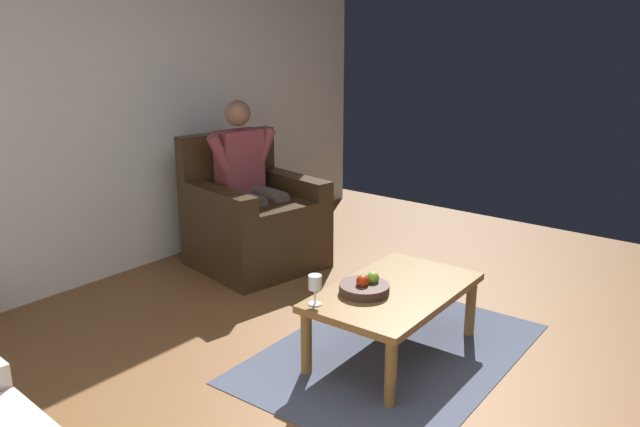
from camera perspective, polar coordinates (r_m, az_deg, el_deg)
ground_plane at (r=3.31m, az=8.87°, el=-16.31°), size 6.55×6.55×0.00m
wall_back at (r=4.72m, az=-20.15°, el=10.07°), size 5.86×0.06×2.69m
rug at (r=3.72m, az=6.52°, el=-12.28°), size 1.77×1.27×0.01m
armchair at (r=4.91m, az=-6.06°, el=-0.74°), size 0.97×0.98×1.01m
person_seated at (r=4.85m, az=-6.37°, el=3.13°), size 0.62×0.61×1.26m
coffee_table at (r=3.57m, az=6.70°, el=-7.51°), size 1.05×0.65×0.39m
wine_glass_near at (r=3.29m, az=-0.45°, el=-6.40°), size 0.07×0.07×0.16m
fruit_bowl at (r=3.47m, az=4.05°, el=-6.63°), size 0.27×0.27×0.11m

